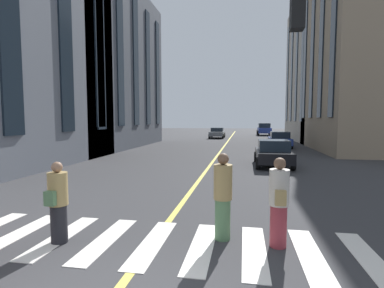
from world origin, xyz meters
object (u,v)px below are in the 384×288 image
car_blue_trailing (280,140)px  pedestrian_companion (58,203)px  pedestrian_near (223,197)px  car_black_parked_b (273,153)px  pedestrian_far (279,202)px  car_grey_parked_a (217,133)px  car_blue_near (264,129)px

car_blue_trailing → pedestrian_companion: size_ratio=2.37×
pedestrian_near → pedestrian_companion: (-0.74, 3.23, -0.08)m
car_black_parked_b → pedestrian_far: size_ratio=2.22×
car_grey_parked_a → pedestrian_near: 34.00m
car_black_parked_b → car_blue_near: 31.83m
car_black_parked_b → car_blue_near: (31.79, -1.56, 0.27)m
car_grey_parked_a → car_blue_near: car_blue_near is taller
car_black_parked_b → car_blue_trailing: size_ratio=1.00×
car_black_parked_b → pedestrian_far: (-10.49, 0.87, 0.18)m
pedestrian_companion → car_blue_trailing: bearing=-17.1°
car_black_parked_b → car_blue_trailing: (10.95, -1.56, 0.00)m
car_blue_near → pedestrian_near: (-42.09, 3.53, -0.07)m
pedestrian_far → pedestrian_companion: bearing=97.3°
car_blue_trailing → pedestrian_far: bearing=173.5°
car_blue_near → pedestrian_far: (-42.28, 2.44, -0.09)m
car_black_parked_b → car_blue_near: size_ratio=0.83×
pedestrian_near → pedestrian_far: size_ratio=1.02×
car_blue_trailing → pedestrian_near: 21.54m
car_grey_parked_a → car_black_parked_b: bearing=-167.9°
car_black_parked_b → pedestrian_companion: bearing=154.8°
car_blue_near → pedestrian_companion: 43.37m
car_blue_trailing → pedestrian_far: size_ratio=2.22×
car_blue_trailing → pedestrian_far: pedestrian_far is taller
car_blue_near → pedestrian_companion: (-42.83, 6.76, -0.15)m
car_black_parked_b → pedestrian_far: 10.53m
car_blue_near → pedestrian_companion: bearing=171.0°
car_blue_near → car_blue_trailing: (-20.85, -0.00, -0.27)m
pedestrian_companion → car_black_parked_b: bearing=-25.2°
car_blue_trailing → pedestrian_far: 21.58m
pedestrian_companion → pedestrian_far: size_ratio=0.94×
car_black_parked_b → pedestrian_near: (-10.30, 1.97, 0.20)m
car_blue_near → car_black_parked_b: bearing=177.2°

